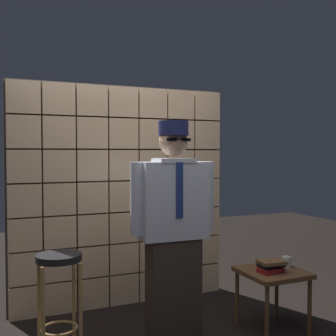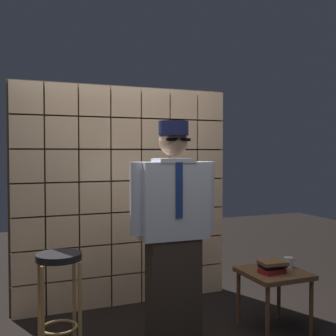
{
  "view_description": "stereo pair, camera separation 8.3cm",
  "coord_description": "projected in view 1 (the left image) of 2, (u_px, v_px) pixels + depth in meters",
  "views": [
    {
      "loc": [
        -1.26,
        -2.67,
        1.56
      ],
      "look_at": [
        0.06,
        0.39,
        1.43
      ],
      "focal_mm": 44.46,
      "sensor_mm": 36.0,
      "label": 1
    },
    {
      "loc": [
        -1.18,
        -2.7,
        1.56
      ],
      "look_at": [
        0.06,
        0.39,
        1.43
      ],
      "focal_mm": 44.46,
      "sensor_mm": 36.0,
      "label": 2
    }
  ],
  "objects": [
    {
      "name": "standing_person",
      "position": [
        173.0,
        229.0,
        3.34
      ],
      "size": [
        0.72,
        0.31,
        1.81
      ],
      "rotation": [
        0.0,
        0.0,
        -0.03
      ],
      "color": "#382D23",
      "rests_on": "ground"
    },
    {
      "name": "book_stack",
      "position": [
        271.0,
        266.0,
        3.57
      ],
      "size": [
        0.25,
        0.2,
        0.11
      ],
      "color": "maroon",
      "rests_on": "side_table"
    },
    {
      "name": "coffee_mug",
      "position": [
        287.0,
        262.0,
        3.74
      ],
      "size": [
        0.13,
        0.08,
        0.09
      ],
      "color": "silver",
      "rests_on": "side_table"
    },
    {
      "name": "bar_stool",
      "position": [
        59.0,
        281.0,
        3.1
      ],
      "size": [
        0.34,
        0.34,
        0.8
      ],
      "color": "black",
      "rests_on": "ground"
    },
    {
      "name": "glass_block_wall",
      "position": [
        123.0,
        196.0,
        4.26
      ],
      "size": [
        2.26,
        0.1,
        2.26
      ],
      "color": "#E0B78C",
      "rests_on": "ground"
    },
    {
      "name": "side_table",
      "position": [
        272.0,
        278.0,
        3.64
      ],
      "size": [
        0.52,
        0.52,
        0.53
      ],
      "color": "brown",
      "rests_on": "ground"
    }
  ]
}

